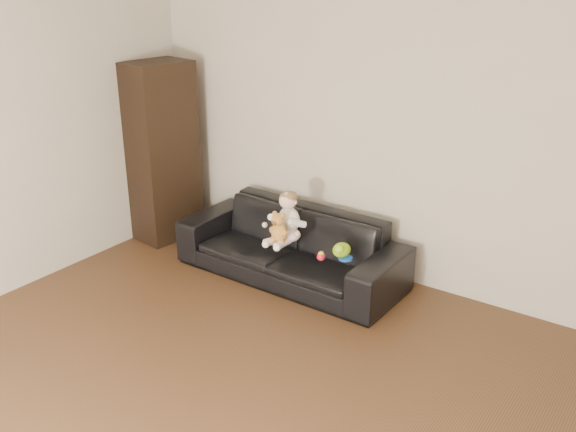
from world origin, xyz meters
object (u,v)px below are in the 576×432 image
Objects in this scene: cabinet at (162,152)px; toy_green at (342,250)px; baby at (287,220)px; toy_rattle at (321,257)px; teddy_bear at (279,228)px; sofa at (291,246)px; toy_blue_disc at (345,258)px.

cabinet is 10.32× the size of toy_green.
baby is (1.54, -0.15, -0.28)m from cabinet.
baby is 0.48m from toy_rattle.
baby is at bearing 108.20° from teddy_bear.
cabinet is 2.03m from toy_rattle.
sofa is 7.67× the size of teddy_bear.
sofa is 11.96× the size of toy_green.
toy_rattle is at bearing -28.26° from sofa.
toy_blue_disc is (0.05, -0.02, -0.05)m from toy_green.
toy_green is 1.47× the size of toy_blue_disc.
sofa reaches higher than toy_green.
baby is 0.53m from toy_green.
toy_rattle is at bearing -11.76° from baby.
toy_rattle is at bearing -120.76° from toy_green.
baby is 2.64× the size of toy_green.
cabinet reaches higher than sofa.
baby reaches higher than teddy_bear.
toy_green is (0.56, -0.10, 0.15)m from sofa.
cabinet is 1.57m from baby.
sofa is 17.60× the size of toy_blue_disc.
cabinet is 1.60m from teddy_bear.
cabinet is 3.92× the size of baby.
cabinet reaches higher than baby.
teddy_bear is at bearing 177.57° from toy_rattle.
toy_blue_disc is at bearing 25.47° from teddy_bear.
sofa is 0.36m from teddy_bear.
sofa is at bearing 151.08° from toy_rattle.
sofa is at bearing 115.56° from teddy_bear.
baby is at bearing 2.56° from cabinet.
baby is 0.13m from teddy_bear.
teddy_bear is (0.05, -0.24, 0.26)m from sofa.
sofa is at bearing 118.09° from baby.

